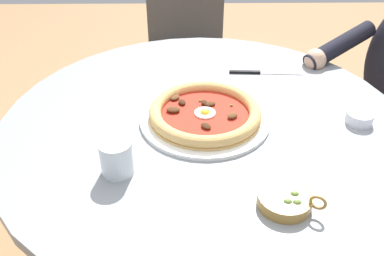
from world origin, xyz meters
The scene contains 7 objects.
dining_table centered at (0.00, 0.00, 0.57)m, with size 1.05×1.05×0.72m.
pizza_on_plate centered at (0.00, 0.00, 0.74)m, with size 0.34×0.34×0.04m.
water_glass centered at (0.20, 0.20, 0.76)m, with size 0.07×0.07×0.08m.
steak_knife centered at (-0.16, -0.25, 0.72)m, with size 0.23×0.02×0.01m.
ramekin_capers centered at (-0.39, 0.02, 0.74)m, with size 0.07×0.07×0.03m.
olive_pan centered at (-0.15, 0.30, 0.73)m, with size 0.13×0.11×0.05m.
cafe_chair_spare_near centered at (0.05, -0.94, 0.52)m, with size 0.42×0.42×0.86m.
Camera 1 is at (0.04, 0.90, 1.34)m, focal length 39.62 mm.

